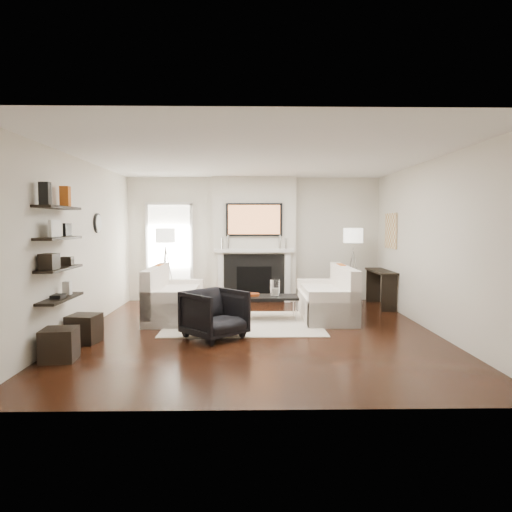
{
  "coord_description": "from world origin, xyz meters",
  "views": [
    {
      "loc": [
        -0.15,
        -7.02,
        1.68
      ],
      "look_at": [
        0.0,
        0.6,
        1.15
      ],
      "focal_mm": 32.0,
      "sensor_mm": 36.0,
      "label": 1
    }
  ],
  "objects_px": {
    "loveseat_left_base": "(175,306)",
    "loveseat_right_base": "(325,306)",
    "armchair": "(215,312)",
    "lamp_right_shade": "(353,235)",
    "coffee_table": "(266,297)",
    "ottoman_near": "(84,329)",
    "lamp_left_shade": "(165,235)"
  },
  "relations": [
    {
      "from": "loveseat_left_base",
      "to": "loveseat_right_base",
      "type": "height_order",
      "value": "same"
    },
    {
      "from": "armchair",
      "to": "loveseat_left_base",
      "type": "bearing_deg",
      "value": 75.74
    },
    {
      "from": "lamp_right_shade",
      "to": "loveseat_right_base",
      "type": "bearing_deg",
      "value": -121.1
    },
    {
      "from": "coffee_table",
      "to": "lamp_right_shade",
      "type": "height_order",
      "value": "lamp_right_shade"
    },
    {
      "from": "loveseat_left_base",
      "to": "loveseat_right_base",
      "type": "xyz_separation_m",
      "value": [
        2.7,
        -0.01,
        0.0
      ]
    },
    {
      "from": "lamp_right_shade",
      "to": "ottoman_near",
      "type": "height_order",
      "value": "lamp_right_shade"
    },
    {
      "from": "coffee_table",
      "to": "lamp_left_shade",
      "type": "distance_m",
      "value": 2.77
    },
    {
      "from": "loveseat_right_base",
      "to": "lamp_left_shade",
      "type": "height_order",
      "value": "lamp_left_shade"
    },
    {
      "from": "loveseat_right_base",
      "to": "lamp_right_shade",
      "type": "relative_size",
      "value": 4.5
    },
    {
      "from": "armchair",
      "to": "lamp_left_shade",
      "type": "bearing_deg",
      "value": 69.8
    },
    {
      "from": "armchair",
      "to": "ottoman_near",
      "type": "bearing_deg",
      "value": 143.33
    },
    {
      "from": "loveseat_left_base",
      "to": "lamp_right_shade",
      "type": "distance_m",
      "value": 3.93
    },
    {
      "from": "loveseat_right_base",
      "to": "lamp_left_shade",
      "type": "distance_m",
      "value": 3.63
    },
    {
      "from": "loveseat_left_base",
      "to": "lamp_left_shade",
      "type": "relative_size",
      "value": 4.5
    },
    {
      "from": "loveseat_right_base",
      "to": "ottoman_near",
      "type": "height_order",
      "value": "loveseat_right_base"
    },
    {
      "from": "loveseat_right_base",
      "to": "armchair",
      "type": "height_order",
      "value": "armchair"
    },
    {
      "from": "loveseat_right_base",
      "to": "ottoman_near",
      "type": "distance_m",
      "value": 4.09
    },
    {
      "from": "coffee_table",
      "to": "lamp_left_shade",
      "type": "bearing_deg",
      "value": 142.84
    },
    {
      "from": "lamp_right_shade",
      "to": "ottoman_near",
      "type": "relative_size",
      "value": 1.0
    },
    {
      "from": "coffee_table",
      "to": "ottoman_near",
      "type": "distance_m",
      "value": 3.07
    },
    {
      "from": "lamp_left_shade",
      "to": "lamp_right_shade",
      "type": "relative_size",
      "value": 1.0
    },
    {
      "from": "armchair",
      "to": "lamp_left_shade",
      "type": "height_order",
      "value": "lamp_left_shade"
    },
    {
      "from": "loveseat_left_base",
      "to": "loveseat_right_base",
      "type": "bearing_deg",
      "value": -0.18
    },
    {
      "from": "loveseat_right_base",
      "to": "lamp_left_shade",
      "type": "bearing_deg",
      "value": 155.82
    },
    {
      "from": "lamp_left_shade",
      "to": "lamp_right_shade",
      "type": "bearing_deg",
      "value": -1.37
    },
    {
      "from": "loveseat_right_base",
      "to": "armchair",
      "type": "distance_m",
      "value": 2.39
    },
    {
      "from": "loveseat_right_base",
      "to": "ottoman_near",
      "type": "xyz_separation_m",
      "value": [
        -3.73,
        -1.66,
        -0.01
      ]
    },
    {
      "from": "coffee_table",
      "to": "ottoman_near",
      "type": "xyz_separation_m",
      "value": [
        -2.66,
        -1.51,
        -0.2
      ]
    },
    {
      "from": "loveseat_right_base",
      "to": "coffee_table",
      "type": "distance_m",
      "value": 1.1
    },
    {
      "from": "lamp_right_shade",
      "to": "loveseat_left_base",
      "type": "bearing_deg",
      "value": -159.63
    },
    {
      "from": "lamp_left_shade",
      "to": "loveseat_left_base",
      "type": "bearing_deg",
      "value": -73.61
    },
    {
      "from": "lamp_right_shade",
      "to": "coffee_table",
      "type": "bearing_deg",
      "value": -141.98
    }
  ]
}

